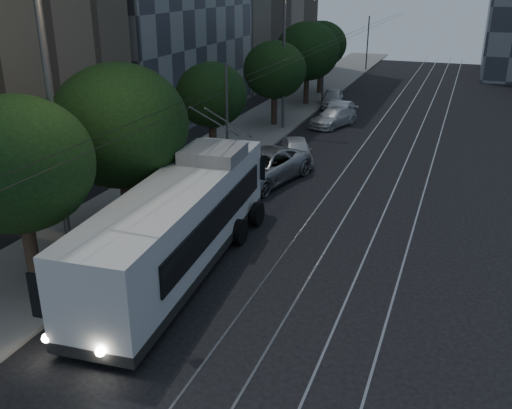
{
  "coord_description": "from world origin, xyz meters",
  "views": [
    {
      "loc": [
        6.22,
        -16.44,
        9.95
      ],
      "look_at": [
        -0.82,
        2.32,
        1.95
      ],
      "focal_mm": 40.0,
      "sensor_mm": 36.0,
      "label": 1
    }
  ],
  "objects_px": {
    "trolleybus": "(181,223)",
    "pickup_silver": "(262,167)",
    "car_white_d": "(332,98)",
    "streetlamp_near": "(61,91)",
    "car_white_b": "(333,117)",
    "car_white_a": "(297,150)",
    "car_white_c": "(339,112)",
    "streetlamp_far": "(290,47)"
  },
  "relations": [
    {
      "from": "trolleybus",
      "to": "car_white_a",
      "type": "distance_m",
      "value": 13.87
    },
    {
      "from": "car_white_c",
      "to": "car_white_d",
      "type": "bearing_deg",
      "value": 108.77
    },
    {
      "from": "trolleybus",
      "to": "car_white_b",
      "type": "bearing_deg",
      "value": 85.06
    },
    {
      "from": "trolleybus",
      "to": "car_white_d",
      "type": "bearing_deg",
      "value": 88.29
    },
    {
      "from": "trolleybus",
      "to": "streetlamp_near",
      "type": "distance_m",
      "value": 6.15
    },
    {
      "from": "trolleybus",
      "to": "pickup_silver",
      "type": "height_order",
      "value": "trolleybus"
    },
    {
      "from": "car_white_b",
      "to": "streetlamp_near",
      "type": "xyz_separation_m",
      "value": [
        -2.67,
        -25.5,
        6.14
      ]
    },
    {
      "from": "trolleybus",
      "to": "streetlamp_far",
      "type": "xyz_separation_m",
      "value": [
        -2.5,
        20.75,
        3.9
      ]
    },
    {
      "from": "car_white_a",
      "to": "streetlamp_near",
      "type": "height_order",
      "value": "streetlamp_near"
    },
    {
      "from": "pickup_silver",
      "to": "car_white_a",
      "type": "distance_m",
      "value": 4.14
    },
    {
      "from": "pickup_silver",
      "to": "car_white_a",
      "type": "relative_size",
      "value": 1.5
    },
    {
      "from": "car_white_d",
      "to": "streetlamp_near",
      "type": "xyz_separation_m",
      "value": [
        -1.07,
        -31.87,
        6.06
      ]
    },
    {
      "from": "trolleybus",
      "to": "car_white_a",
      "type": "relative_size",
      "value": 3.15
    },
    {
      "from": "trolleybus",
      "to": "streetlamp_near",
      "type": "relative_size",
      "value": 1.12
    },
    {
      "from": "trolleybus",
      "to": "car_white_b",
      "type": "distance_m",
      "value": 22.98
    },
    {
      "from": "car_white_a",
      "to": "car_white_d",
      "type": "distance_m",
      "value": 15.58
    },
    {
      "from": "car_white_d",
      "to": "streetlamp_far",
      "type": "xyz_separation_m",
      "value": [
        -1.1,
        -8.58,
        4.94
      ]
    },
    {
      "from": "pickup_silver",
      "to": "streetlamp_near",
      "type": "distance_m",
      "value": 13.79
    },
    {
      "from": "pickup_silver",
      "to": "streetlamp_near",
      "type": "height_order",
      "value": "streetlamp_near"
    },
    {
      "from": "car_white_c",
      "to": "streetlamp_far",
      "type": "xyz_separation_m",
      "value": [
        -2.7,
        -3.9,
        4.96
      ]
    },
    {
      "from": "trolleybus",
      "to": "car_white_d",
      "type": "relative_size",
      "value": 3.04
    },
    {
      "from": "car_white_d",
      "to": "streetlamp_far",
      "type": "height_order",
      "value": "streetlamp_far"
    },
    {
      "from": "car_white_b",
      "to": "streetlamp_far",
      "type": "distance_m",
      "value": 6.11
    },
    {
      "from": "trolleybus",
      "to": "car_white_a",
      "type": "xyz_separation_m",
      "value": [
        0.2,
        13.83,
        -1.06
      ]
    },
    {
      "from": "car_white_c",
      "to": "car_white_d",
      "type": "height_order",
      "value": "car_white_d"
    },
    {
      "from": "streetlamp_far",
      "to": "streetlamp_near",
      "type": "bearing_deg",
      "value": -89.93
    },
    {
      "from": "car_white_c",
      "to": "streetlamp_near",
      "type": "xyz_separation_m",
      "value": [
        -2.67,
        -27.19,
        6.08
      ]
    },
    {
      "from": "car_white_c",
      "to": "streetlamp_far",
      "type": "distance_m",
      "value": 6.86
    },
    {
      "from": "trolleybus",
      "to": "pickup_silver",
      "type": "bearing_deg",
      "value": 88.01
    },
    {
      "from": "streetlamp_near",
      "to": "streetlamp_far",
      "type": "relative_size",
      "value": 1.22
    },
    {
      "from": "trolleybus",
      "to": "pickup_silver",
      "type": "xyz_separation_m",
      "value": [
        -0.42,
        9.74,
        -0.9
      ]
    },
    {
      "from": "car_white_b",
      "to": "streetlamp_far",
      "type": "relative_size",
      "value": 0.47
    },
    {
      "from": "car_white_c",
      "to": "streetlamp_near",
      "type": "distance_m",
      "value": 27.99
    },
    {
      "from": "streetlamp_near",
      "to": "car_white_d",
      "type": "bearing_deg",
      "value": 88.08
    },
    {
      "from": "trolleybus",
      "to": "car_white_d",
      "type": "distance_m",
      "value": 29.38
    },
    {
      "from": "streetlamp_near",
      "to": "streetlamp_far",
      "type": "distance_m",
      "value": 23.32
    },
    {
      "from": "car_white_c",
      "to": "streetlamp_far",
      "type": "relative_size",
      "value": 0.45
    },
    {
      "from": "car_white_d",
      "to": "car_white_c",
      "type": "bearing_deg",
      "value": -82.21
    },
    {
      "from": "car_white_d",
      "to": "streetlamp_near",
      "type": "bearing_deg",
      "value": -103.01
    },
    {
      "from": "pickup_silver",
      "to": "streetlamp_far",
      "type": "height_order",
      "value": "streetlamp_far"
    },
    {
      "from": "car_white_c",
      "to": "trolleybus",
      "type": "bearing_deg",
      "value": -90.58
    },
    {
      "from": "car_white_c",
      "to": "streetlamp_far",
      "type": "bearing_deg",
      "value": -124.77
    }
  ]
}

